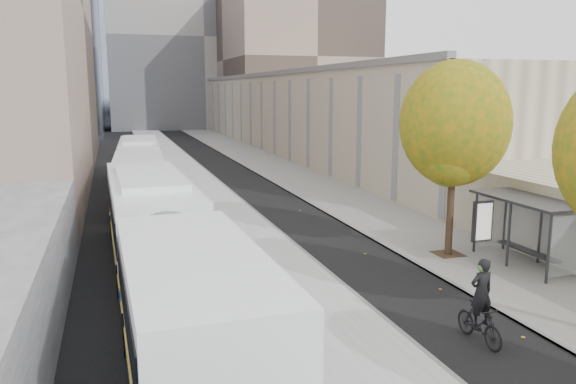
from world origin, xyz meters
name	(u,v)px	position (x,y,z in m)	size (l,w,h in m)	color
bus_platform	(187,180)	(-3.88, 35.00, 0.07)	(4.25, 150.00, 0.15)	#A3A3A3
sidewalk	(292,175)	(4.12, 35.00, 0.04)	(4.75, 150.00, 0.08)	gray
building_tan	(307,110)	(15.50, 64.00, 4.00)	(18.00, 92.00, 8.00)	gray
building_far_block	(196,41)	(6.00, 96.00, 15.00)	(30.00, 18.00, 30.00)	gray
bus_shelter	(531,209)	(5.69, 10.96, 2.19)	(1.90, 4.40, 2.53)	#383A3F
tree_c	(455,124)	(3.60, 13.00, 5.25)	(4.20, 4.20, 7.28)	#2F1E14
bus_near	(163,246)	(-7.60, 11.56, 1.76)	(3.31, 19.38, 3.22)	white
bus_far	(139,167)	(-7.39, 31.18, 1.63)	(3.44, 18.03, 2.99)	white
cyclist	(480,312)	(-0.06, 5.98, 0.85)	(0.67, 1.80, 2.28)	black
distant_car	(129,151)	(-7.43, 50.42, 0.72)	(1.70, 4.23, 1.44)	silver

